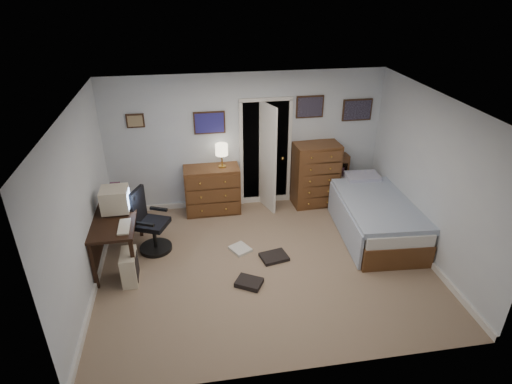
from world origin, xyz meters
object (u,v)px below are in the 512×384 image
Objects in this scene: tall_dresser at (316,175)px; office_chair at (150,227)px; bed at (374,215)px; computer_desk at (110,227)px; low_dresser at (212,190)px.

office_chair is at bearing -164.29° from tall_dresser.
computer_desk is at bearing -174.78° from bed.
bed is at bearing -62.15° from tall_dresser.
tall_dresser reaches higher than office_chair.
office_chair is 3.72m from bed.
office_chair reaches higher than low_dresser.
bed is at bearing 0.68° from computer_desk.
office_chair is at bearing -134.76° from low_dresser.
tall_dresser is (1.94, -0.02, 0.17)m from low_dresser.
office_chair reaches higher than bed.
tall_dresser is 0.55× the size of bed.
low_dresser is at bearing 175.48° from tall_dresser.
tall_dresser is (3.01, 1.06, 0.20)m from office_chair.
office_chair is at bearing -177.71° from bed.
tall_dresser is (3.57, 1.27, 0.01)m from computer_desk.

